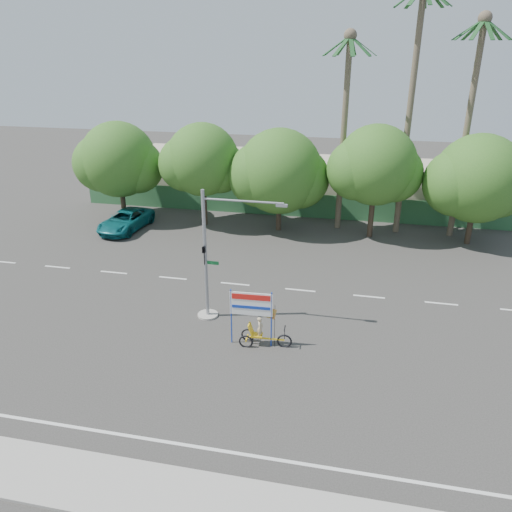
# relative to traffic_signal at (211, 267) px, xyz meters

# --- Properties ---
(ground) EXTENTS (120.00, 120.00, 0.00)m
(ground) POSITION_rel_traffic_signal_xyz_m (2.20, -3.98, -2.92)
(ground) COLOR #33302D
(ground) RESTS_ON ground
(sidewalk_near) EXTENTS (50.00, 2.40, 0.12)m
(sidewalk_near) POSITION_rel_traffic_signal_xyz_m (2.20, -11.48, -2.86)
(sidewalk_near) COLOR gray
(sidewalk_near) RESTS_ON ground
(fence) EXTENTS (38.00, 0.08, 2.00)m
(fence) POSITION_rel_traffic_signal_xyz_m (2.20, 17.52, -1.92)
(fence) COLOR #336B3D
(fence) RESTS_ON ground
(building_left) EXTENTS (12.00, 8.00, 4.00)m
(building_left) POSITION_rel_traffic_signal_xyz_m (-7.80, 22.02, -0.92)
(building_left) COLOR #BFB598
(building_left) RESTS_ON ground
(building_right) EXTENTS (14.00, 8.00, 3.60)m
(building_right) POSITION_rel_traffic_signal_xyz_m (10.20, 22.02, -1.12)
(building_right) COLOR #BFB598
(building_right) RESTS_ON ground
(tree_far_left) EXTENTS (7.14, 6.00, 7.96)m
(tree_far_left) POSITION_rel_traffic_signal_xyz_m (-11.85, 14.02, 1.84)
(tree_far_left) COLOR #473828
(tree_far_left) RESTS_ON ground
(tree_left) EXTENTS (6.66, 5.60, 8.07)m
(tree_left) POSITION_rel_traffic_signal_xyz_m (-4.85, 14.02, 2.14)
(tree_left) COLOR #473828
(tree_left) RESTS_ON ground
(tree_center) EXTENTS (7.62, 6.40, 7.85)m
(tree_center) POSITION_rel_traffic_signal_xyz_m (1.14, 14.02, 1.55)
(tree_center) COLOR #473828
(tree_center) RESTS_ON ground
(tree_right) EXTENTS (6.90, 5.80, 8.36)m
(tree_right) POSITION_rel_traffic_signal_xyz_m (8.15, 14.02, 2.32)
(tree_right) COLOR #473828
(tree_right) RESTS_ON ground
(tree_far_right) EXTENTS (7.38, 6.20, 7.94)m
(tree_far_right) POSITION_rel_traffic_signal_xyz_m (15.15, 14.02, 1.73)
(tree_far_right) COLOR #473828
(tree_far_right) RESTS_ON ground
(palm_tall) EXTENTS (3.73, 3.79, 17.45)m
(palm_tall) POSITION_rel_traffic_signal_xyz_m (10.20, 15.52, 7.55)
(palm_tall) COLOR #70604C
(palm_tall) RESTS_ON ground
(palm_mid) EXTENTS (3.73, 3.79, 15.45)m
(palm_mid) POSITION_rel_traffic_signal_xyz_m (14.20, 15.52, 6.48)
(palm_mid) COLOR #70604C
(palm_mid) RESTS_ON ground
(palm_short) EXTENTS (3.73, 3.79, 14.45)m
(palm_short) POSITION_rel_traffic_signal_xyz_m (5.70, 15.52, 5.94)
(palm_short) COLOR #70604C
(palm_short) RESTS_ON ground
(traffic_signal) EXTENTS (4.72, 1.10, 7.00)m
(traffic_signal) POSITION_rel_traffic_signal_xyz_m (0.00, 0.00, 0.00)
(traffic_signal) COLOR gray
(traffic_signal) RESTS_ON ground
(trike_billboard) EXTENTS (3.01, 0.71, 2.96)m
(trike_billboard) POSITION_rel_traffic_signal_xyz_m (2.86, -2.17, -1.73)
(trike_billboard) COLOR black
(trike_billboard) RESTS_ON ground
(pickup_truck) EXTENTS (3.06, 5.70, 1.52)m
(pickup_truck) POSITION_rel_traffic_signal_xyz_m (-10.49, 11.55, -2.16)
(pickup_truck) COLOR #0E5D62
(pickup_truck) RESTS_ON ground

